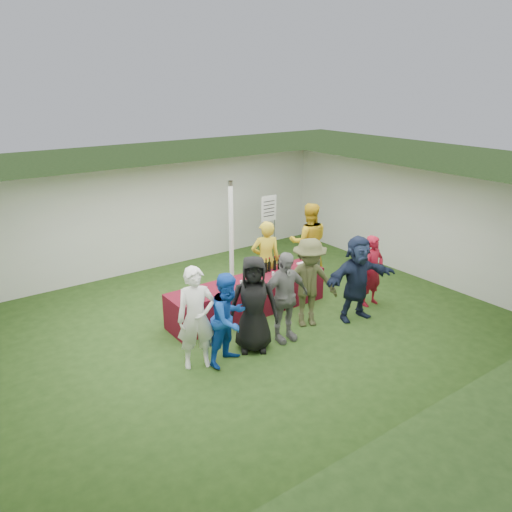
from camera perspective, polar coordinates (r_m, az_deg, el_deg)
ground at (r=10.40m, az=-1.39°, el=-7.57°), size 60.00×60.00×0.00m
tent at (r=11.07m, az=-2.83°, el=1.69°), size 10.00×10.00×10.00m
serving_table at (r=10.65m, az=-0.88°, el=-4.65°), size 3.60×0.80×0.75m
wine_bottles at (r=10.91m, az=1.39°, el=-1.23°), size 0.70×0.11×0.32m
wine_glasses at (r=10.11m, az=-1.46°, el=-3.02°), size 2.73×0.10×0.16m
water_bottle at (r=10.58m, az=-0.68°, el=-2.01°), size 0.07×0.07×0.23m
bar_towel at (r=11.44m, az=5.43°, el=-0.87°), size 0.25×0.18×0.03m
dump_bucket at (r=11.28m, az=6.68°, el=-0.81°), size 0.26×0.26×0.18m
wine_list_sign at (r=13.54m, az=1.47°, el=4.90°), size 0.50×0.03×1.80m
staff_pourer at (r=11.18m, az=1.11°, el=-0.49°), size 0.78×0.66×1.82m
staff_back at (r=12.28m, az=6.04°, el=1.60°), size 1.20×1.14×1.95m
customer_0 at (r=8.58m, az=-6.83°, el=-7.06°), size 0.78×0.65×1.83m
customer_1 at (r=8.70m, az=-3.11°, el=-7.17°), size 0.97×0.85×1.67m
customer_2 at (r=9.04m, az=-0.30°, el=-5.52°), size 1.06×0.97×1.82m
customer_3 at (r=9.39m, az=3.25°, el=-4.72°), size 1.07×0.52×1.78m
customer_4 at (r=9.98m, az=6.04°, el=-3.07°), size 1.36×1.11×1.84m
customer_5 at (r=10.42m, az=11.46°, el=-2.50°), size 1.73×0.79×1.80m
customer_6 at (r=11.18m, az=13.17°, el=-1.66°), size 0.59×0.40×1.59m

